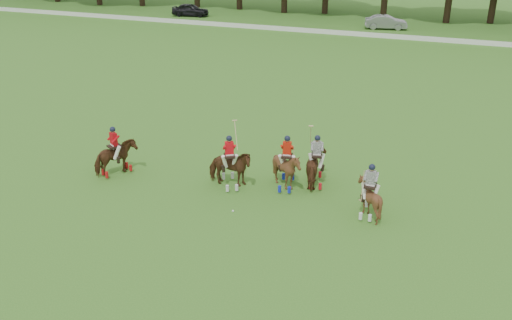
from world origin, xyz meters
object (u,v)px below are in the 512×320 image
(car_left, at_px, (190,10))
(polo_ball, at_px, (233,211))
(polo_red_c, at_px, (287,169))
(polo_red_b, at_px, (230,168))
(polo_red_a, at_px, (116,157))
(polo_stripe_a, at_px, (316,167))
(car_mid, at_px, (386,22))
(polo_stripe_b, at_px, (369,198))

(car_left, height_order, polo_ball, car_left)
(car_left, relative_size, polo_red_c, 1.69)
(polo_red_b, bearing_deg, polo_red_a, -173.01)
(polo_stripe_a, xyz_separation_m, polo_ball, (-2.51, -3.57, -0.81))
(car_mid, height_order, polo_red_b, polo_red_b)
(polo_stripe_a, bearing_deg, polo_red_b, -157.53)
(polo_red_c, bearing_deg, polo_red_b, -162.58)
(polo_red_b, bearing_deg, polo_red_c, 17.42)
(car_left, xyz_separation_m, polo_red_a, (15.39, -39.07, 0.14))
(polo_red_b, bearing_deg, car_left, 118.39)
(car_left, distance_m, polo_ball, 46.01)
(polo_red_b, xyz_separation_m, polo_stripe_a, (3.51, 1.45, -0.02))
(polo_red_a, xyz_separation_m, polo_red_c, (7.74, 1.40, 0.05))
(polo_red_a, bearing_deg, polo_red_c, 10.26)
(polo_red_a, distance_m, polo_stripe_b, 11.56)
(car_mid, height_order, polo_ball, car_mid)
(polo_ball, bearing_deg, polo_red_c, 64.51)
(polo_stripe_b, bearing_deg, polo_red_c, 161.67)
(polo_red_b, distance_m, polo_red_c, 2.48)
(polo_stripe_b, distance_m, polo_ball, 5.48)
(polo_red_c, height_order, polo_ball, polo_red_c)
(car_mid, relative_size, polo_red_a, 1.79)
(car_left, height_order, polo_red_a, polo_red_a)
(car_left, distance_m, polo_red_b, 43.67)
(polo_stripe_a, bearing_deg, polo_stripe_b, -36.41)
(polo_red_b, relative_size, polo_ball, 32.60)
(polo_red_b, xyz_separation_m, polo_stripe_b, (6.18, -0.52, -0.07))
(car_left, relative_size, polo_red_a, 1.77)
(polo_red_b, height_order, polo_red_c, polo_red_b)
(polo_red_a, xyz_separation_m, polo_stripe_b, (11.56, 0.14, -0.05))
(polo_red_c, relative_size, polo_stripe_a, 0.84)
(polo_red_c, height_order, polo_stripe_b, polo_red_c)
(polo_red_a, height_order, polo_red_b, polo_red_b)
(polo_red_a, distance_m, polo_ball, 6.59)
(car_mid, bearing_deg, polo_red_a, 159.25)
(polo_ball, bearing_deg, polo_red_a, 167.06)
(car_mid, height_order, polo_red_a, polo_red_a)
(car_mid, relative_size, polo_red_c, 1.72)
(polo_red_a, relative_size, polo_red_b, 0.80)
(car_left, bearing_deg, polo_red_a, -166.77)
(polo_red_b, xyz_separation_m, polo_ball, (1.00, -2.12, -0.82))
(car_mid, xyz_separation_m, polo_red_c, (1.22, -37.67, 0.20))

